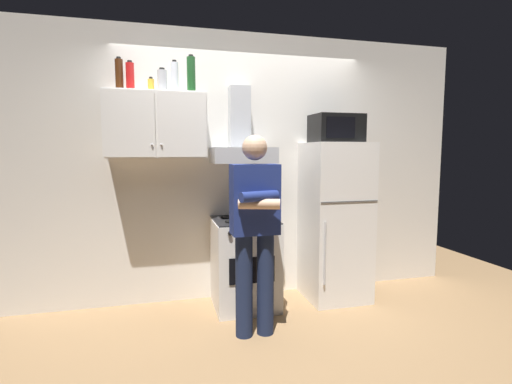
{
  "coord_description": "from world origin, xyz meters",
  "views": [
    {
      "loc": [
        -0.83,
        -3.26,
        1.5
      ],
      "look_at": [
        0.0,
        0.0,
        1.15
      ],
      "focal_mm": 26.58,
      "sensor_mm": 36.0,
      "label": 1
    }
  ],
  "objects_px": {
    "cooking_pot": "(261,213)",
    "bottle_rum_dark": "(119,75)",
    "upper_cabinet": "(156,125)",
    "bottle_wine_green": "(191,75)",
    "refrigerator": "(335,221)",
    "bottle_canister_steel": "(162,81)",
    "microwave": "(336,129)",
    "person_standing": "(255,228)",
    "bottle_vodka_clear": "(175,77)",
    "range_hood": "(241,143)",
    "bottle_soda_red": "(130,77)",
    "bottle_spice_jar": "(151,85)",
    "stove_oven": "(245,263)"
  },
  "relations": [
    {
      "from": "upper_cabinet",
      "to": "bottle_wine_green",
      "type": "bearing_deg",
      "value": -0.84
    },
    {
      "from": "refrigerator",
      "to": "bottle_canister_steel",
      "type": "distance_m",
      "value": 2.17
    },
    {
      "from": "bottle_vodka_clear",
      "to": "bottle_rum_dark",
      "type": "relative_size",
      "value": 0.96
    },
    {
      "from": "bottle_spice_jar",
      "to": "upper_cabinet",
      "type": "bearing_deg",
      "value": -45.46
    },
    {
      "from": "refrigerator",
      "to": "person_standing",
      "type": "height_order",
      "value": "person_standing"
    },
    {
      "from": "bottle_wine_green",
      "to": "range_hood",
      "type": "bearing_deg",
      "value": 0.73
    },
    {
      "from": "bottle_rum_dark",
      "to": "person_standing",
      "type": "bearing_deg",
      "value": -35.71
    },
    {
      "from": "range_hood",
      "to": "bottle_soda_red",
      "type": "bearing_deg",
      "value": -179.4
    },
    {
      "from": "person_standing",
      "to": "bottle_rum_dark",
      "type": "distance_m",
      "value": 1.84
    },
    {
      "from": "cooking_pot",
      "to": "bottle_wine_green",
      "type": "distance_m",
      "value": 1.44
    },
    {
      "from": "stove_oven",
      "to": "bottle_rum_dark",
      "type": "relative_size",
      "value": 2.94
    },
    {
      "from": "upper_cabinet",
      "to": "bottle_soda_red",
      "type": "relative_size",
      "value": 3.43
    },
    {
      "from": "cooking_pot",
      "to": "bottle_rum_dark",
      "type": "bearing_deg",
      "value": 167.49
    },
    {
      "from": "person_standing",
      "to": "bottle_soda_red",
      "type": "height_order",
      "value": "bottle_soda_red"
    },
    {
      "from": "bottle_rum_dark",
      "to": "bottle_soda_red",
      "type": "bearing_deg",
      "value": -22.78
    },
    {
      "from": "stove_oven",
      "to": "bottle_spice_jar",
      "type": "distance_m",
      "value": 1.88
    },
    {
      "from": "refrigerator",
      "to": "microwave",
      "type": "height_order",
      "value": "microwave"
    },
    {
      "from": "bottle_wine_green",
      "to": "bottle_soda_red",
      "type": "height_order",
      "value": "bottle_wine_green"
    },
    {
      "from": "stove_oven",
      "to": "bottle_rum_dark",
      "type": "xyz_separation_m",
      "value": [
        -1.11,
        0.16,
        1.76
      ]
    },
    {
      "from": "bottle_soda_red",
      "to": "bottle_canister_steel",
      "type": "height_order",
      "value": "bottle_soda_red"
    },
    {
      "from": "refrigerator",
      "to": "cooking_pot",
      "type": "height_order",
      "value": "refrigerator"
    },
    {
      "from": "range_hood",
      "to": "cooking_pot",
      "type": "relative_size",
      "value": 2.68
    },
    {
      "from": "person_standing",
      "to": "bottle_spice_jar",
      "type": "height_order",
      "value": "bottle_spice_jar"
    },
    {
      "from": "bottle_soda_red",
      "to": "bottle_spice_jar",
      "type": "bearing_deg",
      "value": 14.95
    },
    {
      "from": "cooking_pot",
      "to": "bottle_vodka_clear",
      "type": "height_order",
      "value": "bottle_vodka_clear"
    },
    {
      "from": "refrigerator",
      "to": "bottle_spice_jar",
      "type": "bearing_deg",
      "value": 174.81
    },
    {
      "from": "range_hood",
      "to": "bottle_soda_red",
      "type": "height_order",
      "value": "bottle_soda_red"
    },
    {
      "from": "person_standing",
      "to": "bottle_vodka_clear",
      "type": "distance_m",
      "value": 1.58
    },
    {
      "from": "person_standing",
      "to": "bottle_wine_green",
      "type": "xyz_separation_m",
      "value": [
        -0.42,
        0.73,
        1.32
      ]
    },
    {
      "from": "cooking_pot",
      "to": "bottle_soda_red",
      "type": "xyz_separation_m",
      "value": [
        -1.14,
        0.24,
        1.24
      ]
    },
    {
      "from": "bottle_soda_red",
      "to": "bottle_canister_steel",
      "type": "relative_size",
      "value": 1.2
    },
    {
      "from": "bottle_vodka_clear",
      "to": "microwave",
      "type": "bearing_deg",
      "value": -2.95
    },
    {
      "from": "stove_oven",
      "to": "bottle_soda_red",
      "type": "relative_size",
      "value": 3.33
    },
    {
      "from": "bottle_rum_dark",
      "to": "bottle_canister_steel",
      "type": "xyz_separation_m",
      "value": [
        0.37,
        -0.02,
        -0.04
      ]
    },
    {
      "from": "person_standing",
      "to": "range_hood",
      "type": "bearing_deg",
      "value": 86.09
    },
    {
      "from": "upper_cabinet",
      "to": "bottle_rum_dark",
      "type": "xyz_separation_m",
      "value": [
        -0.31,
        0.03,
        0.44
      ]
    },
    {
      "from": "range_hood",
      "to": "refrigerator",
      "type": "xyz_separation_m",
      "value": [
        0.95,
        -0.13,
        -0.8
      ]
    },
    {
      "from": "bottle_soda_red",
      "to": "microwave",
      "type": "bearing_deg",
      "value": -2.82
    },
    {
      "from": "person_standing",
      "to": "bottle_canister_steel",
      "type": "xyz_separation_m",
      "value": [
        -0.69,
        0.74,
        1.25
      ]
    },
    {
      "from": "range_hood",
      "to": "bottle_soda_red",
      "type": "relative_size",
      "value": 2.86
    },
    {
      "from": "cooking_pot",
      "to": "range_hood",
      "type": "bearing_deg",
      "value": 117.88
    },
    {
      "from": "bottle_vodka_clear",
      "to": "bottle_rum_dark",
      "type": "bearing_deg",
      "value": 173.45
    },
    {
      "from": "bottle_spice_jar",
      "to": "stove_oven",
      "type": "bearing_deg",
      "value": -11.03
    },
    {
      "from": "person_standing",
      "to": "bottle_wine_green",
      "type": "height_order",
      "value": "bottle_wine_green"
    },
    {
      "from": "refrigerator",
      "to": "stove_oven",
      "type": "bearing_deg",
      "value": -179.96
    },
    {
      "from": "stove_oven",
      "to": "range_hood",
      "type": "xyz_separation_m",
      "value": [
        0.0,
        0.13,
        1.16
      ]
    },
    {
      "from": "microwave",
      "to": "bottle_wine_green",
      "type": "bearing_deg",
      "value": 175.92
    },
    {
      "from": "range_hood",
      "to": "bottle_vodka_clear",
      "type": "bearing_deg",
      "value": -177.6
    },
    {
      "from": "range_hood",
      "to": "microwave",
      "type": "height_order",
      "value": "range_hood"
    },
    {
      "from": "range_hood",
      "to": "refrigerator",
      "type": "bearing_deg",
      "value": -7.55
    }
  ]
}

